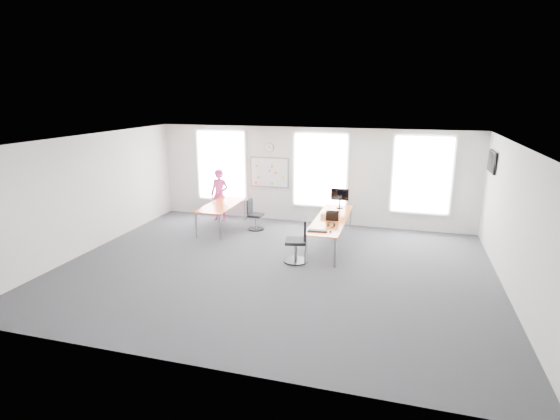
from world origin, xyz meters
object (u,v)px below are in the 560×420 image
(headphones, at_px, (331,225))
(chair_left, at_px, (254,216))
(keyboard, at_px, (317,231))
(monitor, at_px, (340,196))
(desk_left, at_px, (222,206))
(person, at_px, (220,195))
(chair_right, at_px, (298,243))
(desk_right, at_px, (331,220))

(headphones, bearing_deg, chair_left, 160.58)
(keyboard, relative_size, monitor, 0.84)
(desk_left, height_order, person, person)
(chair_right, distance_m, monitor, 2.71)
(desk_right, height_order, person, person)
(chair_right, xyz_separation_m, monitor, (0.61, 2.57, 0.62))
(desk_right, bearing_deg, chair_left, 161.51)
(desk_left, xyz_separation_m, headphones, (3.53, -1.30, 0.10))
(chair_left, distance_m, monitor, 2.64)
(chair_right, xyz_separation_m, person, (-3.30, 2.84, 0.36))
(desk_left, distance_m, headphones, 3.77)
(desk_left, height_order, chair_right, chair_right)
(headphones, bearing_deg, desk_right, 110.72)
(chair_left, relative_size, person, 0.55)
(chair_left, distance_m, person, 1.58)
(keyboard, bearing_deg, chair_right, -164.52)
(person, distance_m, monitor, 3.92)
(monitor, bearing_deg, chair_left, -174.63)
(desk_left, bearing_deg, monitor, 9.60)
(chair_right, bearing_deg, monitor, 155.50)
(desk_left, relative_size, person, 1.27)
(person, bearing_deg, keyboard, -30.94)
(desk_right, bearing_deg, keyboard, -96.40)
(chair_left, bearing_deg, monitor, -80.11)
(person, bearing_deg, chair_right, -36.31)
(chair_right, bearing_deg, chair_left, -150.39)
(desk_right, height_order, chair_right, chair_right)
(person, relative_size, monitor, 2.90)
(keyboard, height_order, monitor, monitor)
(desk_left, bearing_deg, headphones, -20.23)
(desk_right, distance_m, keyboard, 1.20)
(keyboard, height_order, headphones, headphones)
(desk_right, xyz_separation_m, monitor, (0.05, 1.18, 0.40))
(chair_right, bearing_deg, keyboard, 103.81)
(chair_right, distance_m, chair_left, 2.93)
(desk_left, bearing_deg, chair_right, -34.74)
(chair_right, height_order, monitor, monitor)
(person, bearing_deg, desk_left, -58.40)
(desk_right, height_order, keyboard, keyboard)
(chair_left, bearing_deg, desk_right, -106.55)
(chair_left, bearing_deg, person, 67.58)
(person, xyz_separation_m, monitor, (3.91, -0.28, 0.27))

